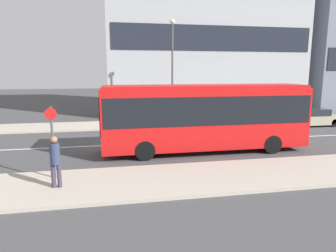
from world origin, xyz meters
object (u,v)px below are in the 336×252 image
bus_stop_sign (52,137)px  street_lamp (172,63)px  pedestrian_near_stop (55,158)px  city_bus (205,114)px  parked_car_0 (312,118)px

bus_stop_sign → street_lamp: bearing=57.8°
pedestrian_near_stop → street_lamp: size_ratio=0.24×
pedestrian_near_stop → city_bus: bearing=35.4°
bus_stop_sign → pedestrian_near_stop: bearing=-77.1°
pedestrian_near_stop → bus_stop_sign: (-0.23, 1.01, 0.56)m
city_bus → pedestrian_near_stop: (-6.79, -4.19, -0.81)m
parked_car_0 → bus_stop_sign: size_ratio=1.56×
street_lamp → pedestrian_near_stop: bearing=-119.1°
city_bus → street_lamp: street_lamp is taller
parked_car_0 → bus_stop_sign: bus_stop_sign is taller
city_bus → street_lamp: (-0.15, 7.73, 2.83)m
parked_car_0 → bus_stop_sign: 19.78m
street_lamp → bus_stop_sign: bearing=-122.2°
city_bus → pedestrian_near_stop: bearing=-148.8°
parked_car_0 → street_lamp: (-10.75, 1.99, 4.21)m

